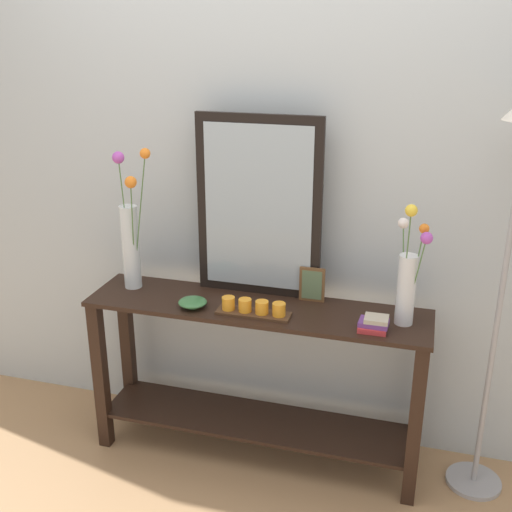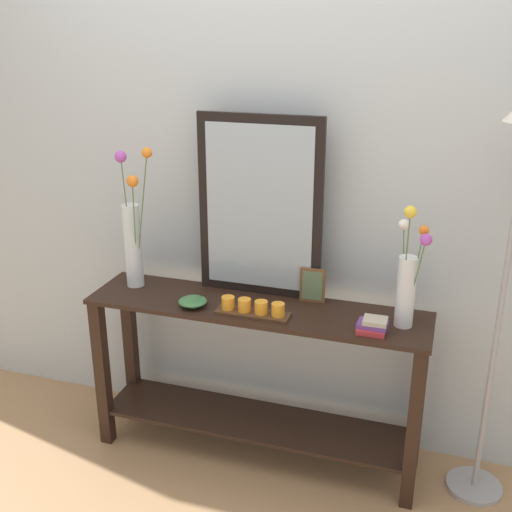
{
  "view_description": "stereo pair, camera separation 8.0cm",
  "coord_description": "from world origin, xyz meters",
  "px_view_note": "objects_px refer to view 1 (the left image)",
  "views": [
    {
      "loc": [
        0.69,
        -2.4,
        1.94
      ],
      "look_at": [
        0.0,
        0.0,
        1.0
      ],
      "focal_mm": 44.2,
      "sensor_mm": 36.0,
      "label": 1
    },
    {
      "loc": [
        0.76,
        -2.38,
        1.94
      ],
      "look_at": [
        0.0,
        0.0,
        1.0
      ],
      "focal_mm": 44.2,
      "sensor_mm": 36.0,
      "label": 2
    }
  ],
  "objects_px": {
    "book_stack": "(374,324)",
    "mirror_leaning": "(259,208)",
    "decorative_bowl": "(193,302)",
    "tall_vase_left": "(131,237)",
    "floor_lamp": "(510,240)",
    "vase_right": "(408,279)",
    "candle_tray": "(253,309)",
    "console_table": "(256,367)",
    "picture_frame_small": "(312,285)"
  },
  "relations": [
    {
      "from": "console_table",
      "to": "candle_tray",
      "type": "xyz_separation_m",
      "value": [
        0.01,
        -0.09,
        0.34
      ]
    },
    {
      "from": "vase_right",
      "to": "floor_lamp",
      "type": "bearing_deg",
      "value": 7.71
    },
    {
      "from": "decorative_bowl",
      "to": "floor_lamp",
      "type": "height_order",
      "value": "floor_lamp"
    },
    {
      "from": "console_table",
      "to": "book_stack",
      "type": "xyz_separation_m",
      "value": [
        0.52,
        -0.09,
        0.34
      ]
    },
    {
      "from": "console_table",
      "to": "picture_frame_small",
      "type": "relative_size",
      "value": 9.63
    },
    {
      "from": "console_table",
      "to": "book_stack",
      "type": "distance_m",
      "value": 0.62
    },
    {
      "from": "mirror_leaning",
      "to": "tall_vase_left",
      "type": "relative_size",
      "value": 1.22
    },
    {
      "from": "decorative_bowl",
      "to": "book_stack",
      "type": "relative_size",
      "value": 1.03
    },
    {
      "from": "book_stack",
      "to": "floor_lamp",
      "type": "distance_m",
      "value": 0.61
    },
    {
      "from": "decorative_bowl",
      "to": "book_stack",
      "type": "height_order",
      "value": "book_stack"
    },
    {
      "from": "tall_vase_left",
      "to": "picture_frame_small",
      "type": "xyz_separation_m",
      "value": [
        0.83,
        0.08,
        -0.17
      ]
    },
    {
      "from": "candle_tray",
      "to": "floor_lamp",
      "type": "distance_m",
      "value": 1.05
    },
    {
      "from": "picture_frame_small",
      "to": "decorative_bowl",
      "type": "distance_m",
      "value": 0.53
    },
    {
      "from": "picture_frame_small",
      "to": "floor_lamp",
      "type": "distance_m",
      "value": 0.83
    },
    {
      "from": "tall_vase_left",
      "to": "decorative_bowl",
      "type": "bearing_deg",
      "value": -20.69
    },
    {
      "from": "candle_tray",
      "to": "vase_right",
      "type": "bearing_deg",
      "value": 8.5
    },
    {
      "from": "console_table",
      "to": "tall_vase_left",
      "type": "relative_size",
      "value": 2.28
    },
    {
      "from": "book_stack",
      "to": "decorative_bowl",
      "type": "bearing_deg",
      "value": 179.86
    },
    {
      "from": "candle_tray",
      "to": "console_table",
      "type": "bearing_deg",
      "value": 98.71
    },
    {
      "from": "vase_right",
      "to": "candle_tray",
      "type": "relative_size",
      "value": 1.65
    },
    {
      "from": "vase_right",
      "to": "book_stack",
      "type": "height_order",
      "value": "vase_right"
    },
    {
      "from": "picture_frame_small",
      "to": "book_stack",
      "type": "bearing_deg",
      "value": -35.42
    },
    {
      "from": "mirror_leaning",
      "to": "vase_right",
      "type": "xyz_separation_m",
      "value": [
        0.66,
        -0.14,
        -0.21
      ]
    },
    {
      "from": "console_table",
      "to": "floor_lamp",
      "type": "bearing_deg",
      "value": 3.24
    },
    {
      "from": "decorative_bowl",
      "to": "mirror_leaning",
      "type": "bearing_deg",
      "value": 45.28
    },
    {
      "from": "mirror_leaning",
      "to": "vase_right",
      "type": "relative_size",
      "value": 1.55
    },
    {
      "from": "tall_vase_left",
      "to": "vase_right",
      "type": "distance_m",
      "value": 1.24
    },
    {
      "from": "book_stack",
      "to": "mirror_leaning",
      "type": "bearing_deg",
      "value": 156.79
    },
    {
      "from": "book_stack",
      "to": "floor_lamp",
      "type": "height_order",
      "value": "floor_lamp"
    },
    {
      "from": "tall_vase_left",
      "to": "floor_lamp",
      "type": "height_order",
      "value": "floor_lamp"
    },
    {
      "from": "candle_tray",
      "to": "book_stack",
      "type": "xyz_separation_m",
      "value": [
        0.51,
        -0.0,
        -0.0
      ]
    },
    {
      "from": "vase_right",
      "to": "decorative_bowl",
      "type": "xyz_separation_m",
      "value": [
        -0.89,
        -0.09,
        -0.17
      ]
    },
    {
      "from": "console_table",
      "to": "candle_tray",
      "type": "bearing_deg",
      "value": -81.29
    },
    {
      "from": "book_stack",
      "to": "candle_tray",
      "type": "bearing_deg",
      "value": 179.53
    },
    {
      "from": "picture_frame_small",
      "to": "floor_lamp",
      "type": "xyz_separation_m",
      "value": [
        0.77,
        -0.06,
        0.3
      ]
    },
    {
      "from": "floor_lamp",
      "to": "vase_right",
      "type": "bearing_deg",
      "value": -172.29
    },
    {
      "from": "candle_tray",
      "to": "picture_frame_small",
      "type": "distance_m",
      "value": 0.3
    },
    {
      "from": "console_table",
      "to": "picture_frame_small",
      "type": "height_order",
      "value": "picture_frame_small"
    },
    {
      "from": "vase_right",
      "to": "candle_tray",
      "type": "height_order",
      "value": "vase_right"
    },
    {
      "from": "console_table",
      "to": "tall_vase_left",
      "type": "xyz_separation_m",
      "value": [
        -0.6,
        0.04,
        0.56
      ]
    },
    {
      "from": "tall_vase_left",
      "to": "book_stack",
      "type": "height_order",
      "value": "tall_vase_left"
    },
    {
      "from": "mirror_leaning",
      "to": "decorative_bowl",
      "type": "relative_size",
      "value": 6.49
    },
    {
      "from": "candle_tray",
      "to": "picture_frame_small",
      "type": "bearing_deg",
      "value": 44.58
    },
    {
      "from": "picture_frame_small",
      "to": "mirror_leaning",
      "type": "bearing_deg",
      "value": 174.42
    },
    {
      "from": "tall_vase_left",
      "to": "vase_right",
      "type": "xyz_separation_m",
      "value": [
        1.24,
        -0.04,
        -0.05
      ]
    },
    {
      "from": "console_table",
      "to": "tall_vase_left",
      "type": "height_order",
      "value": "tall_vase_left"
    },
    {
      "from": "mirror_leaning",
      "to": "picture_frame_small",
      "type": "height_order",
      "value": "mirror_leaning"
    },
    {
      "from": "tall_vase_left",
      "to": "picture_frame_small",
      "type": "relative_size",
      "value": 4.23
    },
    {
      "from": "picture_frame_small",
      "to": "decorative_bowl",
      "type": "height_order",
      "value": "picture_frame_small"
    },
    {
      "from": "mirror_leaning",
      "to": "vase_right",
      "type": "distance_m",
      "value": 0.71
    }
  ]
}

